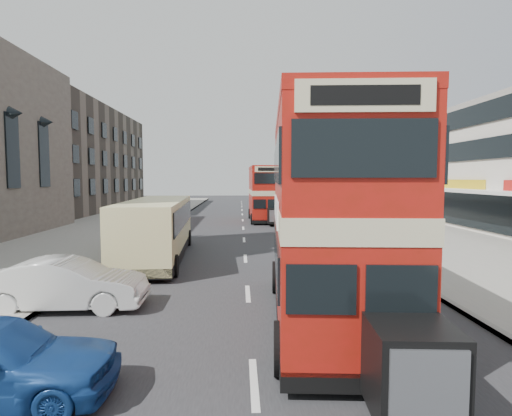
% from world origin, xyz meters
% --- Properties ---
extents(ground, '(160.00, 160.00, 0.00)m').
position_xyz_m(ground, '(0.00, 0.00, 0.00)').
color(ground, '#28282B').
rests_on(ground, ground).
extents(road_surface, '(12.00, 90.00, 0.01)m').
position_xyz_m(road_surface, '(0.00, 20.00, 0.01)').
color(road_surface, '#28282B').
rests_on(road_surface, ground).
extents(pavement_right, '(12.00, 90.00, 0.15)m').
position_xyz_m(pavement_right, '(12.00, 20.00, 0.07)').
color(pavement_right, gray).
rests_on(pavement_right, ground).
extents(pavement_left, '(12.00, 90.00, 0.15)m').
position_xyz_m(pavement_left, '(-12.00, 20.00, 0.07)').
color(pavement_left, gray).
rests_on(pavement_left, ground).
extents(kerb_left, '(0.20, 90.00, 0.16)m').
position_xyz_m(kerb_left, '(-6.10, 20.00, 0.07)').
color(kerb_left, gray).
rests_on(kerb_left, ground).
extents(kerb_right, '(0.20, 90.00, 0.16)m').
position_xyz_m(kerb_right, '(6.10, 20.00, 0.07)').
color(kerb_right, gray).
rests_on(kerb_right, ground).
extents(brick_terrace, '(14.00, 28.00, 12.00)m').
position_xyz_m(brick_terrace, '(-22.00, 38.00, 6.00)').
color(brick_terrace, '#66594C').
rests_on(brick_terrace, ground).
extents(commercial_row, '(9.90, 46.20, 9.30)m').
position_xyz_m(commercial_row, '(19.95, 22.00, 4.70)').
color(commercial_row, beige).
rests_on(commercial_row, ground).
extents(street_lamp, '(1.00, 0.20, 8.12)m').
position_xyz_m(street_lamp, '(6.52, 18.00, 4.78)').
color(street_lamp, slate).
rests_on(street_lamp, ground).
extents(bus_main, '(3.31, 9.92, 5.38)m').
position_xyz_m(bus_main, '(2.07, -0.69, 2.83)').
color(bus_main, black).
rests_on(bus_main, ground).
extents(bus_second, '(2.48, 8.63, 4.75)m').
position_xyz_m(bus_second, '(1.88, 25.30, 2.50)').
color(bus_second, black).
rests_on(bus_second, ground).
extents(coach, '(3.03, 10.02, 2.62)m').
position_xyz_m(coach, '(-4.20, 8.13, 1.55)').
color(coach, black).
rests_on(coach, ground).
extents(car_left_front, '(4.60, 1.66, 1.51)m').
position_xyz_m(car_left_front, '(-5.36, 0.59, 0.75)').
color(car_left_front, silver).
rests_on(car_left_front, ground).
extents(car_right_a, '(4.93, 2.32, 1.39)m').
position_xyz_m(car_right_a, '(4.82, 17.90, 0.69)').
color(car_right_a, '#A51013').
rests_on(car_right_a, ground).
extents(car_right_b, '(4.18, 2.32, 1.11)m').
position_xyz_m(car_right_b, '(4.62, 19.48, 0.55)').
color(car_right_b, '#CD6A14').
rests_on(car_right_b, ground).
extents(pedestrian_near, '(0.79, 0.73, 1.78)m').
position_xyz_m(pedestrian_near, '(8.71, 13.72, 1.04)').
color(pedestrian_near, gray).
rests_on(pedestrian_near, pavement_right).
extents(cyclist, '(0.66, 1.79, 2.03)m').
position_xyz_m(cyclist, '(3.94, 20.76, 0.68)').
color(cyclist, gray).
rests_on(cyclist, ground).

